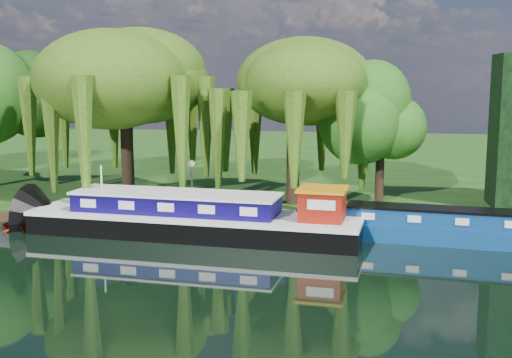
# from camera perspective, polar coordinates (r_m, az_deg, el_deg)

# --- Properties ---
(ground) EXTENTS (120.00, 120.00, 0.00)m
(ground) POSITION_cam_1_polar(r_m,az_deg,el_deg) (24.31, -13.31, -8.51)
(ground) COLOR black
(far_bank) EXTENTS (120.00, 52.00, 0.45)m
(far_bank) POSITION_cam_1_polar(r_m,az_deg,el_deg) (56.53, -0.01, 1.87)
(far_bank) COLOR #1A3F11
(far_bank) RESTS_ON ground
(dutch_barge) EXTENTS (15.66, 4.77, 3.26)m
(dutch_barge) POSITION_cam_1_polar(r_m,az_deg,el_deg) (29.67, -5.33, -3.52)
(dutch_barge) COLOR black
(dutch_barge) RESTS_ON ground
(narrowboat) EXTENTS (11.52, 3.22, 1.66)m
(narrowboat) POSITION_cam_1_polar(r_m,az_deg,el_deg) (29.61, 15.84, -4.28)
(narrowboat) COLOR navy
(narrowboat) RESTS_ON ground
(red_dinghy) EXTENTS (3.08, 2.36, 0.60)m
(red_dinghy) POSITION_cam_1_polar(r_m,az_deg,el_deg) (32.74, -19.17, -4.25)
(red_dinghy) COLOR maroon
(red_dinghy) RESTS_ON ground
(willow_left) EXTENTS (7.52, 7.52, 9.01)m
(willow_left) POSITION_cam_1_polar(r_m,az_deg,el_deg) (36.41, -11.56, 8.46)
(willow_left) COLOR black
(willow_left) RESTS_ON far_bank
(willow_right) EXTENTS (6.64, 6.64, 8.09)m
(willow_right) POSITION_cam_1_polar(r_m,az_deg,el_deg) (34.34, 3.37, 7.53)
(willow_right) COLOR black
(willow_right) RESTS_ON far_bank
(tree_far_mid) EXTENTS (4.71, 4.71, 7.71)m
(tree_far_mid) POSITION_cam_1_polar(r_m,az_deg,el_deg) (42.77, -17.86, 6.63)
(tree_far_mid) COLOR black
(tree_far_mid) RESTS_ON far_bank
(tree_far_right) EXTENTS (4.03, 4.03, 6.59)m
(tree_far_right) POSITION_cam_1_polar(r_m,az_deg,el_deg) (34.82, 11.08, 5.18)
(tree_far_right) COLOR black
(tree_far_right) RESTS_ON far_bank
(lamppost) EXTENTS (0.36, 0.36, 2.56)m
(lamppost) POSITION_cam_1_polar(r_m,az_deg,el_deg) (33.34, -5.75, 0.67)
(lamppost) COLOR silver
(lamppost) RESTS_ON far_bank
(mooring_posts) EXTENTS (19.16, 0.16, 1.00)m
(mooring_posts) POSITION_cam_1_polar(r_m,az_deg,el_deg) (31.89, -8.42, -2.44)
(mooring_posts) COLOR silver
(mooring_posts) RESTS_ON far_bank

